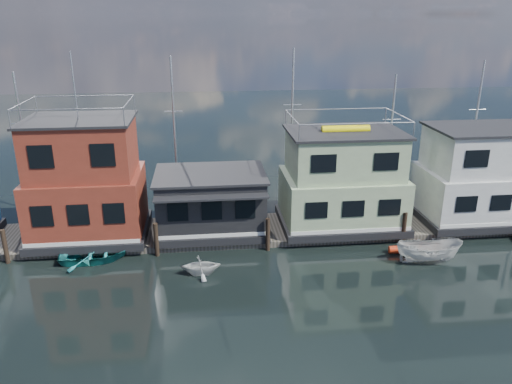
{
  "coord_description": "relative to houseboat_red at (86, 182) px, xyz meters",
  "views": [
    {
      "loc": [
        -0.9,
        -19.49,
        14.32
      ],
      "look_at": [
        2.55,
        12.0,
        3.0
      ],
      "focal_mm": 35.0,
      "sensor_mm": 36.0,
      "label": 1
    }
  ],
  "objects": [
    {
      "name": "ground",
      "position": [
        8.5,
        -12.0,
        -4.1
      ],
      "size": [
        160.0,
        160.0,
        0.0
      ],
      "primitive_type": "plane",
      "color": "black",
      "rests_on": "ground"
    },
    {
      "name": "dock",
      "position": [
        8.5,
        0.0,
        -3.9
      ],
      "size": [
        48.0,
        5.0,
        0.4
      ],
      "primitive_type": "cube",
      "color": "#595147",
      "rests_on": "ground"
    },
    {
      "name": "houseboat_red",
      "position": [
        0.0,
        0.0,
        0.0
      ],
      "size": [
        7.4,
        5.9,
        11.86
      ],
      "color": "black",
      "rests_on": "dock"
    },
    {
      "name": "houseboat_dark",
      "position": [
        8.0,
        -0.02,
        -1.69
      ],
      "size": [
        7.4,
        6.1,
        4.06
      ],
      "color": "black",
      "rests_on": "dock"
    },
    {
      "name": "houseboat_green",
      "position": [
        17.0,
        0.0,
        -0.55
      ],
      "size": [
        8.4,
        5.9,
        7.03
      ],
      "color": "black",
      "rests_on": "dock"
    },
    {
      "name": "houseboat_white",
      "position": [
        27.0,
        0.0,
        -0.57
      ],
      "size": [
        8.4,
        5.9,
        6.66
      ],
      "color": "black",
      "rests_on": "dock"
    },
    {
      "name": "pilings",
      "position": [
        8.17,
        -2.8,
        -3.0
      ],
      "size": [
        42.28,
        0.28,
        2.2
      ],
      "color": "#2D2116",
      "rests_on": "ground"
    },
    {
      "name": "background_masts",
      "position": [
        13.26,
        6.0,
        1.45
      ],
      "size": [
        36.4,
        0.16,
        12.0
      ],
      "color": "silver",
      "rests_on": "ground"
    },
    {
      "name": "dinghy_white",
      "position": [
        7.22,
        -5.53,
        -3.5
      ],
      "size": [
        2.32,
        2.01,
        1.2
      ],
      "primitive_type": "imported",
      "rotation": [
        0.0,
        0.0,
        1.59
      ],
      "color": "silver",
      "rests_on": "ground"
    },
    {
      "name": "motorboat",
      "position": [
        21.0,
        -5.54,
        -3.34
      ],
      "size": [
        4.1,
        1.96,
        1.52
      ],
      "primitive_type": "imported",
      "rotation": [
        0.0,
        0.0,
        1.45
      ],
      "color": "beige",
      "rests_on": "ground"
    },
    {
      "name": "red_kayak",
      "position": [
        20.72,
        -4.24,
        -3.86
      ],
      "size": [
        3.31,
        0.87,
        0.48
      ],
      "primitive_type": "cylinder",
      "rotation": [
        0.0,
        1.57,
        -0.12
      ],
      "color": "red",
      "rests_on": "ground"
    },
    {
      "name": "dinghy_teal",
      "position": [
        0.73,
        -3.09,
        -3.67
      ],
      "size": [
        4.46,
        3.42,
        0.86
      ],
      "primitive_type": "imported",
      "rotation": [
        0.0,
        0.0,
        1.69
      ],
      "color": "teal",
      "rests_on": "ground"
    }
  ]
}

